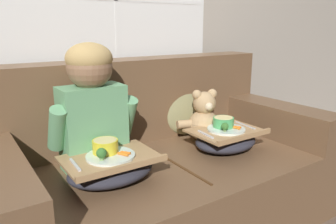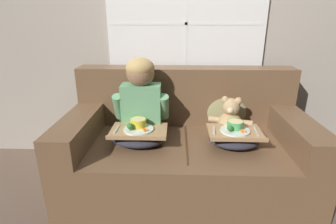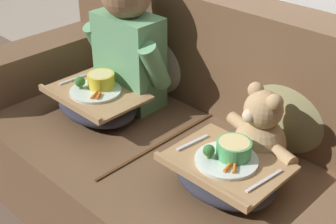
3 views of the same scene
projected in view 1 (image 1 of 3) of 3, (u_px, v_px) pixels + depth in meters
The scene contains 7 objects.
couch at pixel (159, 169), 1.87m from camera, with size 1.88×0.98×0.93m.
throw_pillow_behind_child at pixel (81, 123), 1.79m from camera, with size 0.39×0.19×0.40m.
throw_pillow_behind_teddy at pixel (186, 106), 2.18m from camera, with size 0.38×0.19×0.40m.
child_figure at pixel (92, 101), 1.60m from camera, with size 0.44×0.22×0.63m.
teddy_bear at pixel (204, 119), 2.04m from camera, with size 0.35×0.26×0.33m.
lap_tray_child at pixel (111, 167), 1.51m from camera, with size 0.42×0.30×0.19m.
lap_tray_teddy at pixel (226, 138), 1.90m from camera, with size 0.40×0.31×0.19m.
Camera 1 is at (-0.92, -1.39, 1.12)m, focal length 35.00 mm.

